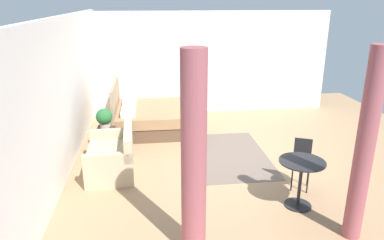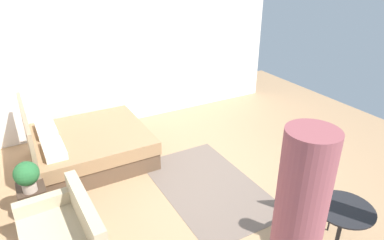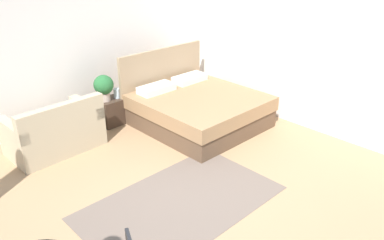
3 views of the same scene
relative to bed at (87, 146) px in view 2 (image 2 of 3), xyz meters
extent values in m
cube|color=#9E7A56|center=(-1.73, -1.61, -0.32)|extent=(9.14, 9.57, 0.02)
cube|color=silver|center=(1.34, -1.61, 1.07)|extent=(0.12, 6.57, 2.76)
cube|color=#66564C|center=(-1.74, -1.50, -0.30)|extent=(2.43, 1.46, 0.01)
cube|color=brown|center=(0.00, -0.08, -0.15)|extent=(1.83, 1.91, 0.31)
cube|color=#93704C|center=(0.00, -0.08, 0.12)|extent=(1.87, 1.95, 0.24)
cube|color=#997F60|center=(0.00, 0.91, 0.29)|extent=(1.88, 0.06, 1.20)
cube|color=silver|center=(-0.40, 0.59, 0.30)|extent=(0.66, 0.32, 0.12)
cube|color=silver|center=(0.40, 0.60, 0.30)|extent=(0.66, 0.32, 0.12)
cube|color=tan|center=(-2.20, 0.52, 0.34)|extent=(1.33, 0.19, 0.40)
cube|color=tan|center=(-1.62, 0.88, 0.23)|extent=(0.17, 0.82, 0.18)
cube|color=#38281E|center=(-1.07, 1.04, -0.07)|extent=(0.43, 0.37, 0.47)
cylinder|color=tan|center=(-1.17, 1.05, 0.23)|extent=(0.19, 0.19, 0.14)
sphere|color=#235B2D|center=(-1.17, 1.05, 0.44)|extent=(0.34, 0.34, 0.34)
cylinder|color=silver|center=(-0.95, 1.01, 0.25)|extent=(0.11, 0.11, 0.17)
cylinder|color=black|center=(-3.75, -2.11, 0.06)|extent=(0.05, 0.05, 0.74)
cylinder|color=black|center=(-3.75, -2.11, 0.44)|extent=(0.69, 0.69, 0.02)
cylinder|color=black|center=(-3.29, -2.18, -0.07)|extent=(0.02, 0.02, 0.47)
cylinder|color=black|center=(-3.40, -2.41, -0.07)|extent=(0.02, 0.02, 0.47)
cylinder|color=black|center=(-3.06, -2.29, -0.07)|extent=(0.02, 0.02, 0.47)
cylinder|color=black|center=(-3.17, -2.52, -0.07)|extent=(0.02, 0.02, 0.47)
cylinder|color=black|center=(-3.23, -2.35, 0.17)|extent=(0.48, 0.48, 0.02)
cube|color=black|center=(-3.09, -2.41, 0.36)|extent=(0.15, 0.27, 0.36)
camera|label=1|loc=(-8.38, 0.13, 2.74)|focal=33.65mm
camera|label=2|loc=(-5.65, 0.98, 3.08)|focal=32.11mm
camera|label=3|loc=(-4.32, -4.37, 2.59)|focal=35.73mm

